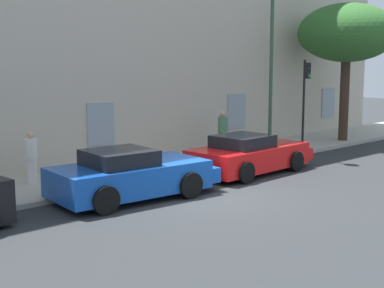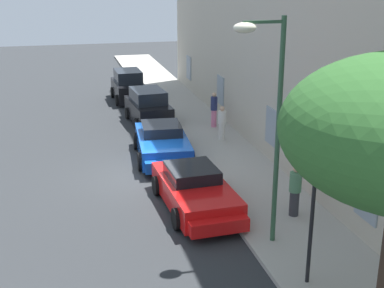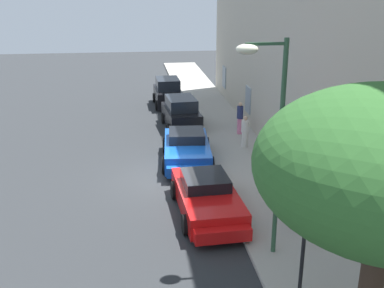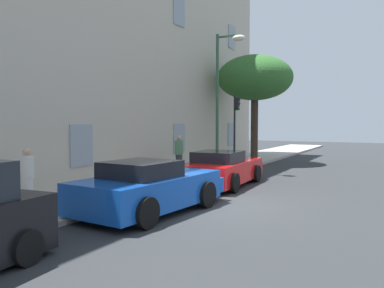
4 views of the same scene
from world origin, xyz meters
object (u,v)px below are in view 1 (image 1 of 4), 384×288
Objects in this scene: sportscar_red_lead at (135,175)px; street_lamp at (280,43)px; sportscar_yellow_flank at (252,155)px; pedestrian_admiring at (31,157)px; tree_near_kerb at (347,34)px; traffic_light at (306,88)px; pedestrian_bystander at (223,132)px.

sportscar_red_lead is 0.76× the size of street_lamp.
sportscar_yellow_flank is 7.28m from pedestrian_admiring.
pedestrian_admiring is at bearing 156.13° from sportscar_yellow_flank.
tree_near_kerb reaches higher than traffic_light.
sportscar_red_lead is 8.90m from street_lamp.
pedestrian_admiring is at bearing 169.28° from street_lamp.
pedestrian_admiring reaches higher than sportscar_yellow_flank.
sportscar_red_lead is 5.10m from sportscar_yellow_flank.
tree_near_kerb is (8.15, 1.57, 4.38)m from sportscar_yellow_flank.
traffic_light reaches higher than pedestrian_admiring.
tree_near_kerb is at bearing 1.40° from traffic_light.
street_lamp reaches higher than tree_near_kerb.
street_lamp is at bearing -51.06° from pedestrian_bystander.
street_lamp is 3.77× the size of pedestrian_bystander.
pedestrian_admiring is at bearing 116.81° from sportscar_red_lead.
street_lamp reaches higher than sportscar_red_lead.
street_lamp reaches higher than pedestrian_bystander.
traffic_light reaches higher than sportscar_yellow_flank.
traffic_light is 11.91m from pedestrian_admiring.
pedestrian_admiring is 8.13m from pedestrian_bystander.
street_lamp is 4.00× the size of pedestrian_admiring.
traffic_light is (5.05, 1.49, 2.05)m from sportscar_yellow_flank.
pedestrian_bystander is (-3.57, 1.34, -1.66)m from traffic_light.
pedestrian_bystander is (1.47, 2.83, 0.39)m from sportscar_yellow_flank.
tree_near_kerb is 0.97× the size of street_lamp.
sportscar_yellow_flank is 2.90× the size of pedestrian_bystander.
sportscar_yellow_flank is 3.07× the size of pedestrian_admiring.
traffic_light is at bearing -7.08° from pedestrian_admiring.
street_lamp is (2.83, 1.15, 3.86)m from sportscar_yellow_flank.
street_lamp is (-2.21, -0.34, 1.81)m from traffic_light.
tree_near_kerb is 15.41m from pedestrian_admiring.
tree_near_kerb is (13.25, 1.70, 4.35)m from sportscar_red_lead.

